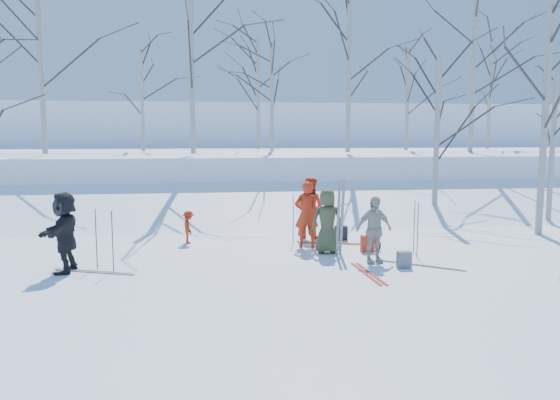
{
  "coord_description": "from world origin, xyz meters",
  "views": [
    {
      "loc": [
        -1.8,
        -12.35,
        3.01
      ],
      "look_at": [
        0.0,
        1.5,
        1.3
      ],
      "focal_mm": 35.0,
      "sensor_mm": 36.0,
      "label": 1
    }
  ],
  "objects": [
    {
      "name": "birch_plateau_i",
      "position": [
        13.17,
        15.62,
        5.13
      ],
      "size": [
        4.7,
        4.7,
        5.85
      ],
      "primitive_type": null,
      "color": "silver",
      "rests_on": "snow_plateau"
    },
    {
      "name": "far_hill",
      "position": [
        0.0,
        38.0,
        2.0
      ],
      "size": [
        90.0,
        30.0,
        6.0
      ],
      "primitive_type": "cube",
      "color": "white",
      "rests_on": "ground"
    },
    {
      "name": "birch_edge_e",
      "position": [
        6.06,
        5.85,
        2.83
      ],
      "size": [
        4.56,
        4.56,
        5.66
      ],
      "primitive_type": null,
      "color": "silver",
      "rests_on": "ground"
    },
    {
      "name": "ski_pair_a",
      "position": [
        1.61,
        2.03,
        0.01
      ],
      "size": [
        1.29,
        2.01,
        0.02
      ],
      "primitive_type": null,
      "rotation": [
        0.0,
        0.0,
        1.27
      ],
      "color": "#AF2E19",
      "rests_on": "ground"
    },
    {
      "name": "ski_pole_e",
      "position": [
        -3.91,
        -0.33,
        0.67
      ],
      "size": [
        0.02,
        0.02,
        1.34
      ],
      "primitive_type": "cylinder",
      "color": "black",
      "rests_on": "ground"
    },
    {
      "name": "skier_red_north",
      "position": [
        0.73,
        1.68,
        0.88
      ],
      "size": [
        0.67,
        0.46,
        1.76
      ],
      "primitive_type": "imported",
      "rotation": [
        0.0,
        0.0,
        3.07
      ],
      "color": "red",
      "rests_on": "ground"
    },
    {
      "name": "upright_ski_left",
      "position": [
        1.35,
        0.67,
        0.95
      ],
      "size": [
        0.11,
        0.17,
        1.9
      ],
      "primitive_type": "cube",
      "rotation": [
        0.07,
        0.0,
        0.25
      ],
      "color": "silver",
      "rests_on": "ground"
    },
    {
      "name": "ski_pole_c",
      "position": [
        -4.33,
        0.04,
        0.67
      ],
      "size": [
        0.02,
        0.02,
        1.34
      ],
      "primitive_type": "cylinder",
      "color": "black",
      "rests_on": "ground"
    },
    {
      "name": "ski_pair_c",
      "position": [
        -4.33,
        -0.31,
        0.01
      ],
      "size": [
        1.47,
        2.03,
        0.02
      ],
      "primitive_type": null,
      "rotation": [
        0.0,
        0.0,
        1.2
      ],
      "color": "silver",
      "rests_on": "ground"
    },
    {
      "name": "skier_grey_west",
      "position": [
        -4.93,
        -0.21,
        0.88
      ],
      "size": [
        0.7,
        1.68,
        1.76
      ],
      "primitive_type": "imported",
      "rotation": [
        0.0,
        0.0,
        4.6
      ],
      "color": "black",
      "rests_on": "ground"
    },
    {
      "name": "ski_pole_f",
      "position": [
        1.09,
        2.8,
        0.67
      ],
      "size": [
        0.02,
        0.02,
        1.34
      ],
      "primitive_type": "cylinder",
      "color": "black",
      "rests_on": "ground"
    },
    {
      "name": "skier_olive_center",
      "position": [
        1.12,
        0.91,
        0.82
      ],
      "size": [
        0.8,
        0.52,
        1.63
      ],
      "primitive_type": "imported",
      "rotation": [
        0.0,
        0.0,
        3.15
      ],
      "color": "#3F4529",
      "rests_on": "ground"
    },
    {
      "name": "ski_pole_b",
      "position": [
        3.32,
        0.69,
        0.67
      ],
      "size": [
        0.02,
        0.02,
        1.34
      ],
      "primitive_type": "cylinder",
      "color": "black",
      "rests_on": "ground"
    },
    {
      "name": "ski_pair_d",
      "position": [
        1.56,
        -1.24,
        0.01
      ],
      "size": [
        0.38,
        1.92,
        0.02
      ],
      "primitive_type": null,
      "rotation": [
        0.0,
        0.0,
        0.05
      ],
      "color": "#AF2E19",
      "rests_on": "ground"
    },
    {
      "name": "snow_ramp",
      "position": [
        0.0,
        7.0,
        0.15
      ],
      "size": [
        70.0,
        9.49,
        4.12
      ],
      "primitive_type": "cube",
      "rotation": [
        0.3,
        0.0,
        0.0
      ],
      "color": "white",
      "rests_on": "ground"
    },
    {
      "name": "birch_plateau_h",
      "position": [
        -4.8,
        13.48,
        4.52
      ],
      "size": [
        3.85,
        3.85,
        4.65
      ],
      "primitive_type": null,
      "color": "silver",
      "rests_on": "snow_plateau"
    },
    {
      "name": "birch_edge_b",
      "position": [
        7.98,
        2.64,
        3.33
      ],
      "size": [
        5.26,
        5.26,
        6.66
      ],
      "primitive_type": null,
      "color": "silver",
      "rests_on": "ground"
    },
    {
      "name": "ski_pole_a",
      "position": [
        3.22,
        0.22,
        0.67
      ],
      "size": [
        0.02,
        0.02,
        1.34
      ],
      "primitive_type": "cylinder",
      "color": "black",
      "rests_on": "ground"
    },
    {
      "name": "backpack_dark",
      "position": [
        1.88,
        2.55,
        0.2
      ],
      "size": [
        0.34,
        0.24,
        0.4
      ],
      "primitive_type": "cube",
      "color": "black",
      "rests_on": "ground"
    },
    {
      "name": "birch_plateau_j",
      "position": [
        -2.43,
        9.98,
        5.75
      ],
      "size": [
        5.57,
        5.57,
        7.1
      ],
      "primitive_type": null,
      "color": "silver",
      "rests_on": "snow_plateau"
    },
    {
      "name": "skier_cream_east",
      "position": [
        1.98,
        -0.23,
        0.78
      ],
      "size": [
        0.98,
        0.58,
        1.57
      ],
      "primitive_type": "imported",
      "rotation": [
        0.0,
        0.0,
        0.23
      ],
      "color": "beige",
      "rests_on": "ground"
    },
    {
      "name": "birch_plateau_a",
      "position": [
        7.67,
        13.16,
        4.62
      ],
      "size": [
        3.98,
        3.98,
        4.83
      ],
      "primitive_type": null,
      "color": "silver",
      "rests_on": "snow_plateau"
    },
    {
      "name": "dog",
      "position": [
        2.44,
        1.17,
        0.23
      ],
      "size": [
        0.48,
        0.59,
        0.46
      ],
      "primitive_type": "imported",
      "rotation": [
        0.0,
        0.0,
        3.66
      ],
      "color": "black",
      "rests_on": "ground"
    },
    {
      "name": "birch_edge_c",
      "position": [
        9.52,
        4.5,
        2.46
      ],
      "size": [
        4.04,
        4.04,
        4.92
      ],
      "primitive_type": null,
      "color": "silver",
      "rests_on": "ground"
    },
    {
      "name": "skier_red_seated",
      "position": [
        -2.39,
        2.62,
        0.45
      ],
      "size": [
        0.43,
        0.63,
        0.91
      ],
      "primitive_type": "imported",
      "rotation": [
        0.0,
        0.0,
        1.74
      ],
      "color": "red",
      "rests_on": "ground"
    },
    {
      "name": "birch_plateau_g",
      "position": [
        1.0,
        11.98,
        4.56
      ],
      "size": [
        3.9,
        3.9,
        4.72
      ],
      "primitive_type": null,
      "color": "silver",
      "rests_on": "snow_plateau"
    },
    {
      "name": "birch_plateau_c",
      "position": [
        0.73,
        15.83,
        5.01
      ],
      "size": [
        4.53,
        4.53,
        5.62
      ],
      "primitive_type": null,
      "color": "silver",
      "rests_on": "snow_plateau"
    },
    {
      "name": "upright_ski_right",
      "position": [
        1.45,
        0.72,
        0.95
      ],
      "size": [
        0.11,
        0.23,
        1.89
      ],
      "primitive_type": "cube",
      "rotation": [
        0.1,
        0.0,
        0.18
      ],
      "color": "silver",
      "rests_on": "ground"
    },
    {
      "name": "ground",
      "position": [
        0.0,
        0.0,
        0.0
      ],
      "size": [
        120.0,
        120.0,
        0.0
      ],
      "primitive_type": "plane",
      "color": "white",
      "rests_on": "ground"
    },
    {
      "name": "backpack_grey",
      "position": [
        2.51,
        -0.82,
        0.19
      ],
      "size": [
        0.3,
        0.2,
        0.38
      ],
      "primitive_type": "cube",
      "color": "slate",
      "rests_on": "ground"
    },
    {
      "name": "ski_pair_b",
      "position": [
        2.97,
        -0.69,
        0.01
      ],
      "size": [
        2.04,
        2.09,
        0.02
      ],
      "primitive_type": null,
      "rotation": [
        0.0,
        0.0,
        0.91
      ],
      "color": "silver",
      "rests_on": "ground"
    },
    {
      "name": "ski_pole_d",
      "position": [
        0.46,
        2.23,
        0.67
      ],
      "size": [
        0.02,
        0.02,
        1.34
      ],
      "primitive_type": "cylinder",
      "color": "black",
      "rests_on": "ground"
    },
    {
      "name": "skier_redor_behind",
      "position": [
        1.06,
        3.0,
        0.88
      ],
      "size": [
        1.08,
        1.06,
        1.76
      ],
      "primitive_type": "imported",
      "rotation": [
        0.0,
        0.0,
        2.41
      ],
      "color": "red",
      "rests_on": "ground"
    },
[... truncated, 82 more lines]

